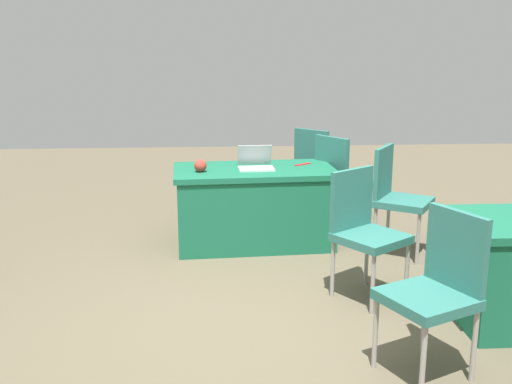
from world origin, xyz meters
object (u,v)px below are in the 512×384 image
Objects in this scene: chair_by_pillar at (340,177)px; laptop_silver at (256,164)px; table_foreground at (254,206)px; chair_aisle at (364,226)px; chair_tucked_left at (317,165)px; chair_tucked_right at (396,193)px; yarn_ball at (200,166)px; chair_near_front at (437,284)px; scissors_red at (303,164)px.

laptop_silver is at bearing -105.25° from chair_by_pillar.
chair_aisle is (-0.72, 1.26, 0.18)m from table_foreground.
laptop_silver is at bearing -83.92° from chair_tucked_left.
chair_tucked_right reaches higher than yarn_ball.
chair_tucked_left reaches higher than chair_aisle.
yarn_ball is at bearing -64.23° from chair_tucked_right.
laptop_silver is (0.74, 0.99, 0.22)m from chair_tucked_left.
chair_near_front is at bearing 62.31° from chair_aisle.
chair_by_pillar is (-0.11, 0.67, 0.02)m from chair_tucked_left.
chair_tucked_left is at bearing -129.48° from laptop_silver.
chair_near_front is 2.85× the size of laptop_silver.
chair_tucked_left is (-0.75, -0.98, 0.18)m from table_foreground.
table_foreground is 1.60× the size of chair_aisle.
yarn_ball is 0.99m from scissors_red.
chair_by_pillar is 0.93m from laptop_silver.
chair_tucked_right reaches higher than laptop_silver.
laptop_silver is at bearing -95.91° from chair_aisle.
table_foreground is 1.60× the size of chair_tucked_left.
scissors_red is at bearing -103.00° from chair_by_pillar.
chair_near_front reaches higher than laptop_silver.
chair_tucked_left reaches higher than chair_near_front.
laptop_silver is at bearing -72.22° from chair_tucked_right.
chair_by_pillar is (-0.86, -0.31, 0.20)m from table_foreground.
chair_near_front is 1.10m from chair_aisle.
laptop_silver is at bearing -15.00° from scissors_red.
scissors_red is at bearing -115.24° from chair_aisle.
table_foreground is at bearing -4.87° from chair_near_front.
yarn_ball is 0.62× the size of scissors_red.
chair_tucked_left reaches higher than laptop_silver.
chair_near_front is at bearing -35.56° from chair_by_pillar.
chair_tucked_left is at bearing -138.48° from yarn_ball.
chair_by_pillar is at bearing -162.23° from laptop_silver.
chair_tucked_right is 5.34× the size of scissors_red.
chair_aisle is at bearing 66.82° from scissors_red.
yarn_ball reaches higher than scissors_red.
chair_tucked_right reaches higher than chair_aisle.
table_foreground is 8.43× the size of scissors_red.
chair_tucked_right is 0.99× the size of chair_by_pillar.
chair_tucked_left reaches higher than table_foreground.
chair_tucked_left is 0.68m from chair_by_pillar.
scissors_red is (0.40, -2.49, 0.19)m from chair_near_front.
chair_by_pillar is (-0.14, -1.57, 0.02)m from chair_aisle.
chair_aisle is at bearing 136.79° from yarn_ball.
chair_aisle is 1.44m from scissors_red.
chair_aisle is 2.87× the size of laptop_silver.
laptop_silver is at bearing -167.48° from yarn_ball.
chair_near_front is 2.62m from yarn_ball.
chair_tucked_right is at bearing 164.14° from table_foreground.
chair_tucked_left is at bearing 153.70° from chair_by_pillar.
laptop_silver is (1.22, -0.34, 0.21)m from chair_tucked_right.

